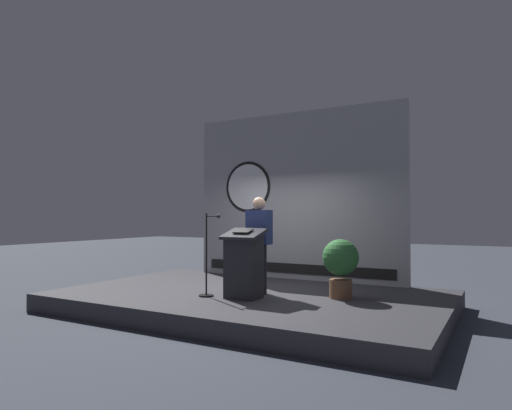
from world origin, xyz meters
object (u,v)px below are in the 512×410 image
(speaker_person, at_px, (259,244))
(microphone_stand, at_px, (208,267))
(potted_plant, at_px, (341,263))
(podium, at_px, (244,264))

(speaker_person, xyz_separation_m, microphone_stand, (-0.64, -0.58, -0.36))
(microphone_stand, bearing_deg, potted_plant, 23.76)
(podium, relative_size, microphone_stand, 0.82)
(speaker_person, distance_m, microphone_stand, 0.94)
(microphone_stand, relative_size, potted_plant, 1.44)
(potted_plant, bearing_deg, podium, -150.37)
(podium, distance_m, potted_plant, 1.55)
(speaker_person, xyz_separation_m, potted_plant, (1.33, 0.28, -0.26))
(podium, xyz_separation_m, speaker_person, (0.01, 0.48, 0.29))
(speaker_person, bearing_deg, potted_plant, 12.08)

